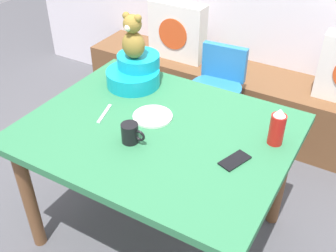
{
  "coord_description": "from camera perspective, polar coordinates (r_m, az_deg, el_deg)",
  "views": [
    {
      "loc": [
        0.84,
        -1.34,
        1.88
      ],
      "look_at": [
        0.0,
        0.1,
        0.69
      ],
      "focal_mm": 43.21,
      "sensor_mm": 36.0,
      "label": 1
    }
  ],
  "objects": [
    {
      "name": "ground_plane",
      "position": [
        2.46,
        -1.21,
        -14.42
      ],
      "size": [
        8.0,
        8.0,
        0.0
      ],
      "primitive_type": "plane",
      "color": "#4C4C51"
    },
    {
      "name": "window_bench",
      "position": [
        3.19,
        10.53,
        3.65
      ],
      "size": [
        2.6,
        0.44,
        0.46
      ],
      "primitive_type": "cube",
      "color": "brown",
      "rests_on": "ground_plane"
    },
    {
      "name": "pillow_floral_left",
      "position": [
        3.18,
        1.32,
        13.25
      ],
      "size": [
        0.44,
        0.15,
        0.44
      ],
      "color": "white",
      "rests_on": "window_bench"
    },
    {
      "name": "book_stack",
      "position": [
        3.12,
        7.98,
        8.63
      ],
      "size": [
        0.2,
        0.14,
        0.06
      ],
      "primitive_type": "cube",
      "color": "#357041",
      "rests_on": "window_bench"
    },
    {
      "name": "dining_table",
      "position": [
        2.01,
        -1.44,
        -2.55
      ],
      "size": [
        1.27,
        1.01,
        0.74
      ],
      "color": "#2D7247",
      "rests_on": "ground_plane"
    },
    {
      "name": "highchair",
      "position": [
        2.7,
        6.79,
        5.01
      ],
      "size": [
        0.34,
        0.47,
        0.79
      ],
      "color": "#2672B2",
      "rests_on": "ground_plane"
    },
    {
      "name": "infant_seat_teal",
      "position": [
        2.3,
        -4.7,
        7.62
      ],
      "size": [
        0.3,
        0.33,
        0.16
      ],
      "color": "#119CB6",
      "rests_on": "dining_table"
    },
    {
      "name": "teddy_bear",
      "position": [
        2.21,
        -4.96,
        12.35
      ],
      "size": [
        0.13,
        0.12,
        0.25
      ],
      "color": "olive",
      "rests_on": "infant_seat_teal"
    },
    {
      "name": "ketchup_bottle",
      "position": [
        1.87,
        15.15,
        -0.18
      ],
      "size": [
        0.07,
        0.07,
        0.18
      ],
      "color": "red",
      "rests_on": "dining_table"
    },
    {
      "name": "coffee_mug",
      "position": [
        1.84,
        -5.32,
        -1.01
      ],
      "size": [
        0.12,
        0.08,
        0.09
      ],
      "color": "black",
      "rests_on": "dining_table"
    },
    {
      "name": "dinner_plate_near",
      "position": [
        2.02,
        -2.18,
        1.36
      ],
      "size": [
        0.2,
        0.2,
        0.01
      ],
      "primitive_type": "cylinder",
      "color": "white",
      "rests_on": "dining_table"
    },
    {
      "name": "cell_phone",
      "position": [
        1.78,
        9.4,
        -4.82
      ],
      "size": [
        0.11,
        0.16,
        0.01
      ],
      "primitive_type": "cube",
      "rotation": [
        0.0,
        0.0,
        2.8
      ],
      "color": "black",
      "rests_on": "dining_table"
    },
    {
      "name": "table_fork",
      "position": [
        2.08,
        -8.95,
        1.76
      ],
      "size": [
        0.06,
        0.17,
        0.01
      ],
      "primitive_type": "cube",
      "rotation": [
        0.0,
        0.0,
        0.28
      ],
      "color": "silver",
      "rests_on": "dining_table"
    }
  ]
}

